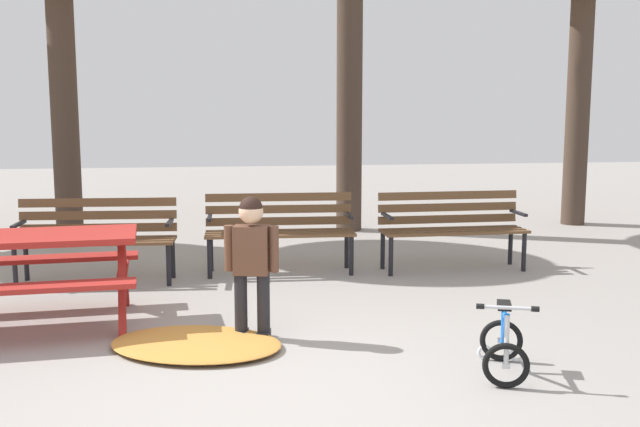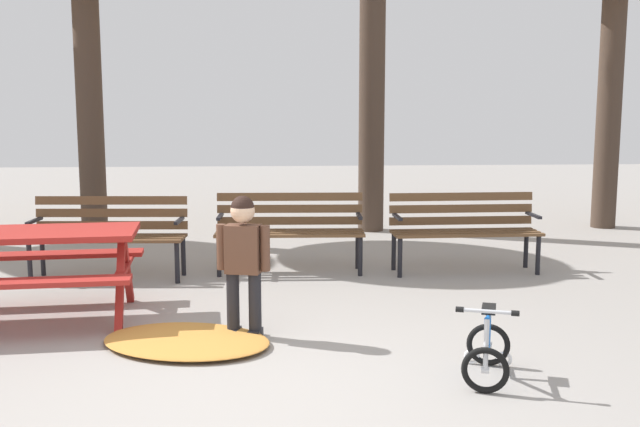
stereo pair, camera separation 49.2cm
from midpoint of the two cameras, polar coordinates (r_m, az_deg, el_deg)
ground at (r=4.78m, az=-3.48°, el=-13.74°), size 36.00×36.00×0.00m
picnic_table at (r=6.55m, az=-19.73°, el=-2.78°), size 1.91×1.49×0.79m
park_bench_far_left at (r=7.97m, az=-14.27°, el=-1.25°), size 1.62×0.55×0.85m
park_bench_left at (r=8.03m, az=-0.59°, el=-0.92°), size 1.62×0.52×0.85m
park_bench_right at (r=8.25m, az=12.72°, el=-0.88°), size 1.61×0.48×0.85m
child_standing at (r=5.72m, az=-3.50°, el=-3.16°), size 0.41×0.22×1.11m
kids_bicycle at (r=5.14m, az=15.50°, el=-10.09°), size 0.50×0.63×0.54m
leaf_pile at (r=5.72m, az=-7.82°, el=-9.71°), size 1.52×1.27×0.07m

